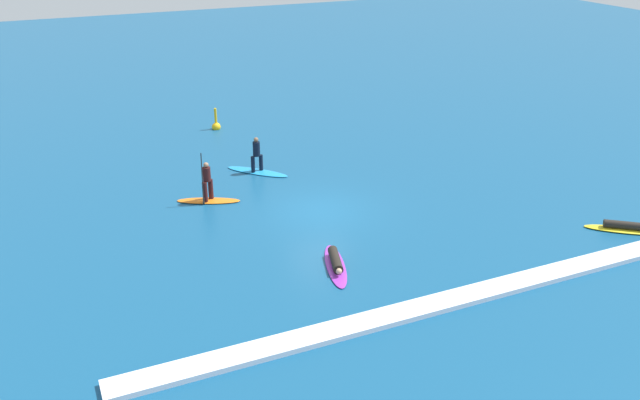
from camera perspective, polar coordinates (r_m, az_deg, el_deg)
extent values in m
plane|color=navy|center=(28.22, 0.00, -0.93)|extent=(120.00, 120.00, 0.00)
ellipsoid|color=#1E8CD1|center=(32.43, -5.39, 2.44)|extent=(2.75, 2.88, 0.08)
cylinder|color=black|center=(32.17, -5.76, 3.06)|extent=(0.27, 0.27, 0.78)
cylinder|color=black|center=(32.38, -5.07, 3.23)|extent=(0.27, 0.27, 0.78)
cylinder|color=black|center=(32.02, -5.47, 4.38)|extent=(0.49, 0.49, 0.70)
sphere|color=brown|center=(31.87, -5.50, 5.16)|extent=(0.32, 0.32, 0.23)
ellipsoid|color=yellow|center=(29.11, 24.55, -2.33)|extent=(2.77, 2.34, 0.10)
cylinder|color=black|center=(29.01, 24.52, -1.95)|extent=(1.35, 1.14, 0.32)
ellipsoid|color=orange|center=(29.49, -9.51, -0.05)|extent=(2.80, 1.76, 0.08)
cylinder|color=#381414|center=(29.43, -9.34, 0.95)|extent=(0.29, 0.29, 0.90)
cylinder|color=#381414|center=(29.17, -9.82, 0.69)|extent=(0.29, 0.29, 0.90)
cylinder|color=#381414|center=(29.01, -9.68, 2.20)|extent=(0.45, 0.45, 0.62)
sphere|color=#A37556|center=(28.86, -9.74, 2.98)|extent=(0.29, 0.29, 0.22)
cylinder|color=black|center=(28.83, -10.04, 1.83)|extent=(0.16, 0.27, 2.22)
cube|color=black|center=(29.23, -9.90, -0.09)|extent=(0.14, 0.21, 0.32)
ellipsoid|color=purple|center=(23.98, 1.34, -5.64)|extent=(1.57, 3.21, 0.08)
cylinder|color=black|center=(23.91, 1.32, -5.13)|extent=(0.78, 1.54, 0.36)
sphere|color=tan|center=(23.16, 1.63, -6.12)|extent=(0.27, 0.27, 0.21)
sphere|color=yellow|center=(39.14, -8.87, 6.20)|extent=(0.51, 0.51, 0.51)
cylinder|color=yellow|center=(38.99, -8.91, 6.89)|extent=(0.14, 0.14, 1.24)
cube|color=white|center=(21.84, 8.99, -9.05)|extent=(20.06, 0.90, 0.18)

